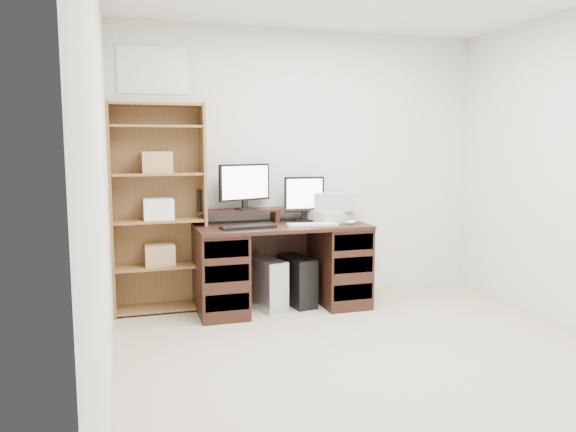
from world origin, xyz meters
name	(u,v)px	position (x,y,z in m)	size (l,w,h in m)	color
room	(404,178)	(0.00, 0.00, 1.25)	(3.54, 4.04, 2.54)	#B9AD91
desk	(281,264)	(-0.31, 1.64, 0.39)	(1.50, 0.70, 0.75)	black
riser_shelf	(275,211)	(-0.31, 1.85, 0.84)	(1.40, 0.22, 0.12)	black
monitor_wide	(245,184)	(-0.59, 1.84, 1.10)	(0.49, 0.21, 0.41)	black
monitor_small	(304,197)	(-0.05, 1.79, 0.97)	(0.37, 0.15, 0.41)	black
speaker	(202,200)	(-0.97, 1.86, 0.96)	(0.08, 0.08, 0.19)	black
keyboard_black	(248,227)	(-0.64, 1.49, 0.76)	(0.46, 0.15, 0.03)	black
keyboard_white	(312,224)	(-0.07, 1.48, 0.76)	(0.44, 0.13, 0.02)	silver
mouse	(351,222)	(0.28, 1.48, 0.77)	(0.09, 0.06, 0.03)	white
printer	(334,215)	(0.22, 1.71, 0.80)	(0.41, 0.30, 0.10)	#B5AE9D
basket	(335,201)	(0.22, 1.71, 0.93)	(0.37, 0.26, 0.16)	#9EA5A9
tower_silver	(266,284)	(-0.45, 1.64, 0.22)	(0.20, 0.44, 0.44)	#B9BAC0
tower_black	(298,281)	(-0.15, 1.68, 0.22)	(0.26, 0.47, 0.44)	black
bookshelf	(158,207)	(-1.35, 1.86, 0.92)	(0.80, 0.30, 1.80)	brown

